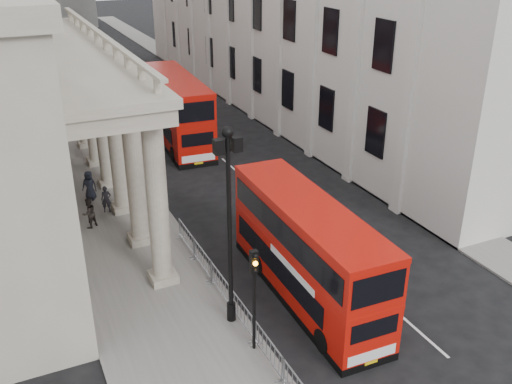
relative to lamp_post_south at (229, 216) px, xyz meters
name	(u,v)px	position (x,y,z in m)	size (l,w,h in m)	color
ground	(290,380)	(0.60, -4.00, -4.91)	(260.00, 260.00, 0.00)	black
sidewalk_west	(73,140)	(-2.40, 26.00, -4.85)	(6.00, 140.00, 0.12)	slate
sidewalk_east	(265,114)	(14.10, 26.00, -4.85)	(3.00, 140.00, 0.12)	slate
kerb	(111,134)	(0.55, 26.00, -4.84)	(0.20, 140.00, 0.14)	slate
lamp_post_south	(229,216)	(0.00, 0.00, 0.00)	(1.05, 0.44, 8.32)	black
lamp_post_mid	(129,108)	(0.00, 16.00, 0.00)	(1.05, 0.44, 8.32)	black
lamp_post_north	(84,60)	(0.00, 32.00, 0.00)	(1.05, 0.44, 8.32)	black
traffic_light	(254,282)	(0.10, -2.02, -1.80)	(0.28, 0.33, 4.30)	black
crowd_barriers	(255,332)	(0.25, -1.77, -4.24)	(0.50, 18.75, 1.10)	gray
bus_near	(307,249)	(3.70, 0.40, -2.58)	(2.77, 10.40, 4.46)	red
bus_far	(176,108)	(4.89, 22.34, -2.28)	(3.57, 11.82, 5.03)	#B51008
pedestrian_a	(106,199)	(-2.57, 12.19, -4.02)	(0.56, 0.37, 1.55)	black
pedestrian_b	(89,213)	(-3.79, 10.68, -3.95)	(0.82, 0.64, 1.69)	#292421
pedestrian_c	(89,185)	(-3.12, 14.30, -3.90)	(0.87, 0.57, 1.79)	black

